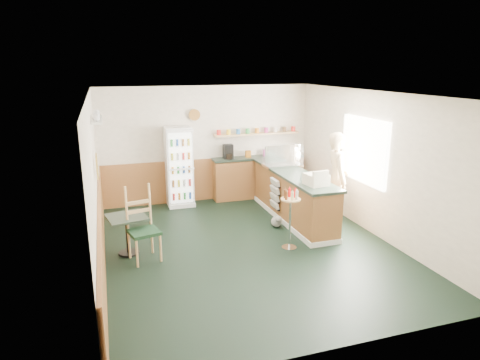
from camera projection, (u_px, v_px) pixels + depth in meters
name	position (u px, v px, depth m)	size (l,w,h in m)	color
ground	(248.00, 247.00, 7.65)	(6.00, 6.00, 0.00)	black
room_envelope	(224.00, 156.00, 7.86)	(5.04, 6.02, 2.72)	silver
service_counter	(293.00, 198.00, 8.92)	(0.68, 3.01, 1.01)	#975830
back_counter	(257.00, 175.00, 10.44)	(2.24, 0.42, 1.69)	#975830
drinks_fridge	(179.00, 167.00, 9.72)	(0.60, 0.52, 1.81)	white
display_case	(283.00, 156.00, 9.25)	(0.82, 0.43, 0.46)	silver
cash_register	(316.00, 179.00, 7.85)	(0.36, 0.38, 0.21)	beige
shopkeeper	(337.00, 179.00, 8.51)	(0.63, 0.45, 1.89)	tan
condiment_stand	(290.00, 211.00, 7.43)	(0.34, 0.34, 1.07)	silver
newspaper_rack	(275.00, 194.00, 8.90)	(0.09, 0.40, 0.64)	black
cafe_table	(127.00, 227.00, 7.25)	(0.73, 0.73, 0.68)	black
cafe_chair	(143.00, 221.00, 7.07)	(0.56, 0.56, 1.25)	#15301C
dog_doorstop	(277.00, 221.00, 8.56)	(0.22, 0.28, 0.26)	#989893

